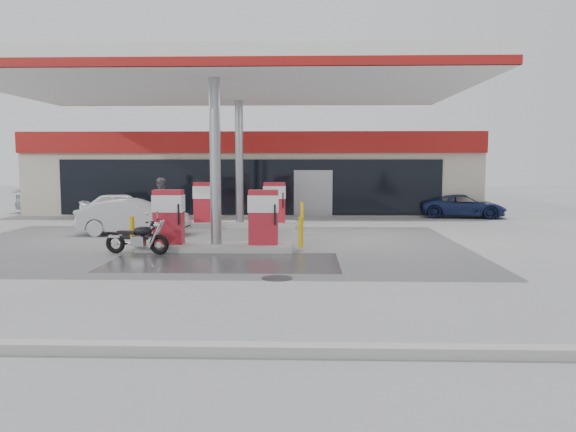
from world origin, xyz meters
The scene contains 14 objects.
ground centered at (0.00, 0.00, 0.00)m, with size 90.00×90.00×0.00m, color gray.
wet_patch centered at (0.50, 0.00, 0.00)m, with size 6.00×3.00×0.00m, color #4C4C4F.
drain_cover centered at (2.00, -2.00, 0.00)m, with size 0.70×0.70×0.01m, color #38383A.
kerb centered at (0.00, -7.00, 0.07)m, with size 28.00×0.25×0.15m, color gray.
store_building centered at (0.01, 15.94, 2.01)m, with size 22.00×8.22×4.00m.
canopy centered at (0.00, 5.00, 5.27)m, with size 16.00×10.02×5.51m.
pump_island_near centered at (0.00, 2.00, 0.71)m, with size 5.14×1.30×1.78m.
pump_island_far centered at (0.00, 8.00, 0.71)m, with size 5.14×1.30×1.78m.
parked_motorcycle centered at (-2.09, 1.20, 0.43)m, with size 1.88×0.72×0.97m.
sedan_white centered at (-5.47, 10.20, 0.62)m, with size 1.45×3.61×1.23m, color white.
attendant centered at (-3.39, 9.00, 0.96)m, with size 0.94×0.73×1.92m, color #57585C.
hatchback_silver centered at (-3.46, 5.30, 0.64)m, with size 1.35×3.88×1.28m, color #A6A8AF.
parked_car_left centered at (-10.00, 14.00, 0.61)m, with size 1.70×4.19×1.22m, color #AEB1B7.
parked_car_right centered at (10.00, 12.00, 0.54)m, with size 1.78×3.86×1.07m, color #17234E.
Camera 1 is at (2.62, -14.34, 2.61)m, focal length 35.00 mm.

